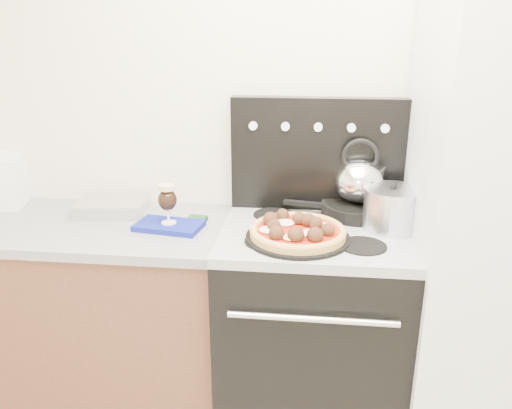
# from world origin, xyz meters

# --- Properties ---
(room_shell) EXTENTS (3.52, 3.01, 2.52)m
(room_shell) POSITION_xyz_m (0.00, 0.29, 1.25)
(room_shell) COLOR #BCB59E
(room_shell) RESTS_ON ground
(base_cabinet) EXTENTS (1.45, 0.60, 0.86)m
(base_cabinet) POSITION_xyz_m (-1.02, 1.20, 0.43)
(base_cabinet) COLOR brown
(base_cabinet) RESTS_ON ground
(countertop) EXTENTS (1.48, 0.63, 0.04)m
(countertop) POSITION_xyz_m (-1.02, 1.20, 0.88)
(countertop) COLOR gray
(countertop) RESTS_ON base_cabinet
(stove_body) EXTENTS (0.76, 0.65, 0.88)m
(stove_body) POSITION_xyz_m (0.08, 1.18, 0.44)
(stove_body) COLOR black
(stove_body) RESTS_ON ground
(cooktop) EXTENTS (0.76, 0.65, 0.04)m
(cooktop) POSITION_xyz_m (0.08, 1.18, 0.90)
(cooktop) COLOR #ADADB2
(cooktop) RESTS_ON stove_body
(backguard) EXTENTS (0.76, 0.08, 0.50)m
(backguard) POSITION_xyz_m (0.08, 1.45, 1.17)
(backguard) COLOR black
(backguard) RESTS_ON cooktop
(fridge) EXTENTS (0.64, 0.68, 1.90)m
(fridge) POSITION_xyz_m (0.78, 1.15, 0.95)
(fridge) COLOR silver
(fridge) RESTS_ON ground
(foil_sheet) EXTENTS (0.33, 0.26, 0.06)m
(foil_sheet) POSITION_xyz_m (-0.84, 1.33, 0.93)
(foil_sheet) COLOR white
(foil_sheet) RESTS_ON countertop
(oven_mitt) EXTENTS (0.30, 0.20, 0.02)m
(oven_mitt) POSITION_xyz_m (-0.53, 1.17, 0.91)
(oven_mitt) COLOR navy
(oven_mitt) RESTS_ON countertop
(beer_glass) EXTENTS (0.10, 0.10, 0.17)m
(beer_glass) POSITION_xyz_m (-0.53, 1.17, 1.01)
(beer_glass) COLOR black
(beer_glass) RESTS_ON oven_mitt
(pizza_pan) EXTENTS (0.47, 0.47, 0.01)m
(pizza_pan) POSITION_xyz_m (0.01, 1.07, 0.93)
(pizza_pan) COLOR black
(pizza_pan) RESTS_ON cooktop
(pizza) EXTENTS (0.39, 0.39, 0.05)m
(pizza) POSITION_xyz_m (0.01, 1.07, 0.96)
(pizza) COLOR #EAC56B
(pizza) RESTS_ON pizza_pan
(skillet) EXTENTS (0.36, 0.36, 0.06)m
(skillet) POSITION_xyz_m (0.26, 1.37, 0.95)
(skillet) COLOR black
(skillet) RESTS_ON cooktop
(tea_kettle) EXTENTS (0.23, 0.23, 0.24)m
(tea_kettle) POSITION_xyz_m (0.26, 1.37, 1.09)
(tea_kettle) COLOR silver
(tea_kettle) RESTS_ON skillet
(stock_pot) EXTENTS (0.23, 0.23, 0.16)m
(stock_pot) POSITION_xyz_m (0.39, 1.22, 1.00)
(stock_pot) COLOR silver
(stock_pot) RESTS_ON cooktop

